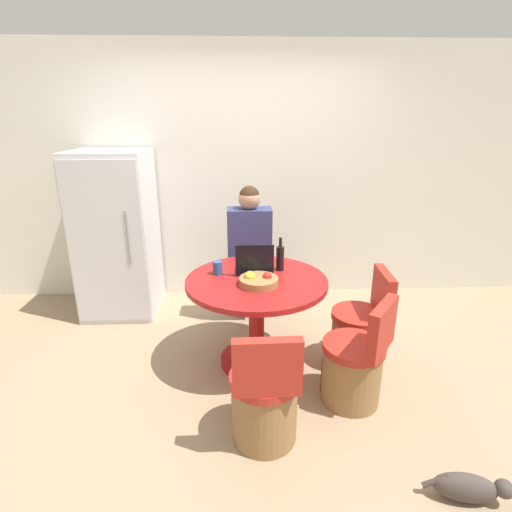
{
  "coord_description": "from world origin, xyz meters",
  "views": [
    {
      "loc": [
        -0.06,
        -2.64,
        1.91
      ],
      "look_at": [
        0.05,
        0.25,
        0.88
      ],
      "focal_mm": 28.0,
      "sensor_mm": 36.0,
      "label": 1
    }
  ],
  "objects": [
    {
      "name": "refrigerator",
      "position": [
        -1.27,
        1.17,
        0.8
      ],
      "size": [
        0.7,
        0.73,
        1.6
      ],
      "color": "silver",
      "rests_on": "ground_plane"
    },
    {
      "name": "handbag",
      "position": [
        0.65,
        -0.29,
        0.13
      ],
      "size": [
        0.3,
        0.14,
        0.26
      ],
      "color": "brown",
      "rests_on": "ground_plane"
    },
    {
      "name": "dining_table",
      "position": [
        0.05,
        0.15,
        0.51
      ],
      "size": [
        1.08,
        1.08,
        0.73
      ],
      "color": "maroon",
      "rests_on": "ground_plane"
    },
    {
      "name": "cat",
      "position": [
        1.1,
        -1.13,
        0.08
      ],
      "size": [
        0.44,
        0.19,
        0.16
      ],
      "rotation": [
        0.0,
        0.0,
        6.07
      ],
      "color": "#473D38",
      "rests_on": "ground_plane"
    },
    {
      "name": "chair_right_side",
      "position": [
        0.87,
        0.11,
        0.27
      ],
      "size": [
        0.43,
        0.42,
        0.79
      ],
      "rotation": [
        0.0,
        0.0,
        -1.62
      ],
      "color": "olive",
      "rests_on": "ground_plane"
    },
    {
      "name": "chair_near_camera",
      "position": [
        0.07,
        -0.67,
        0.27
      ],
      "size": [
        0.42,
        0.42,
        0.79
      ],
      "rotation": [
        0.0,
        0.0,
        -3.12
      ],
      "color": "olive",
      "rests_on": "ground_plane"
    },
    {
      "name": "coffee_cup",
      "position": [
        -0.25,
        0.26,
        0.79
      ],
      "size": [
        0.08,
        0.08,
        0.1
      ],
      "color": "#2D4C84",
      "rests_on": "dining_table"
    },
    {
      "name": "chair_near_right_corner",
      "position": [
        0.71,
        -0.34,
        0.27
      ],
      "size": [
        0.49,
        0.49,
        0.79
      ],
      "rotation": [
        0.0,
        0.0,
        -2.21
      ],
      "color": "olive",
      "rests_on": "ground_plane"
    },
    {
      "name": "person_seated",
      "position": [
        0.02,
        0.91,
        0.72
      ],
      "size": [
        0.4,
        0.37,
        1.32
      ],
      "rotation": [
        0.0,
        0.0,
        3.14
      ],
      "color": "#2D2D38",
      "rests_on": "ground_plane"
    },
    {
      "name": "wall_back",
      "position": [
        0.0,
        1.57,
        1.3
      ],
      "size": [
        7.0,
        0.06,
        2.6
      ],
      "color": "silver",
      "rests_on": "ground_plane"
    },
    {
      "name": "bottle",
      "position": [
        0.25,
        0.33,
        0.84
      ],
      "size": [
        0.06,
        0.06,
        0.27
      ],
      "color": "black",
      "rests_on": "dining_table"
    },
    {
      "name": "fruit_bowl",
      "position": [
        0.06,
        0.04,
        0.77
      ],
      "size": [
        0.29,
        0.29,
        0.1
      ],
      "color": "olive",
      "rests_on": "dining_table"
    },
    {
      "name": "laptop",
      "position": [
        0.04,
        0.27,
        0.79
      ],
      "size": [
        0.29,
        0.22,
        0.25
      ],
      "rotation": [
        0.0,
        0.0,
        3.14
      ],
      "color": "#232328",
      "rests_on": "dining_table"
    },
    {
      "name": "ground_plane",
      "position": [
        0.0,
        0.0,
        0.0
      ],
      "size": [
        12.0,
        12.0,
        0.0
      ],
      "primitive_type": "plane",
      "color": "#9E8466"
    }
  ]
}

